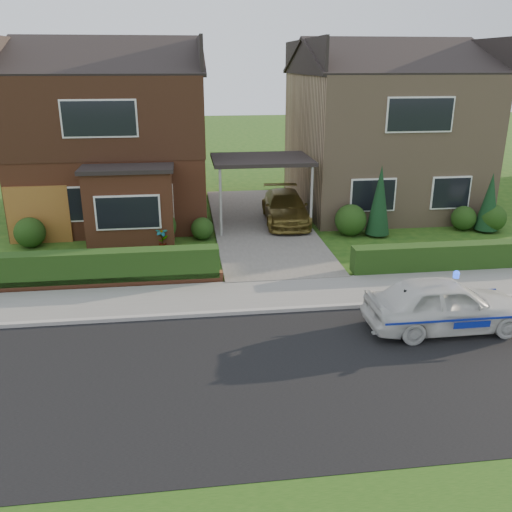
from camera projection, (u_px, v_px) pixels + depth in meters
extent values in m
plane|color=#1C4713|center=(332.00, 372.00, 11.52)|extent=(120.00, 120.00, 0.00)
cube|color=black|center=(332.00, 372.00, 11.52)|extent=(60.00, 6.00, 0.02)
cube|color=#9E9993|center=(302.00, 309.00, 14.35)|extent=(60.00, 0.16, 0.12)
cube|color=slate|center=(295.00, 293.00, 15.34)|extent=(60.00, 2.00, 0.10)
cube|color=#666059|center=(261.00, 225.00, 21.78)|extent=(3.80, 12.00, 0.12)
cube|color=brown|center=(116.00, 146.00, 22.92)|extent=(7.20, 8.00, 5.80)
cube|color=white|center=(62.00, 205.00, 19.48)|extent=(1.80, 0.08, 1.30)
cube|color=white|center=(151.00, 202.00, 19.86)|extent=(1.60, 0.08, 1.30)
cube|color=white|center=(99.00, 119.00, 18.66)|extent=(2.60, 0.08, 1.30)
cube|color=black|center=(113.00, 110.00, 22.43)|extent=(7.26, 8.06, 2.90)
cube|color=brown|center=(130.00, 209.00, 19.16)|extent=(3.00, 1.40, 2.70)
cube|color=black|center=(127.00, 169.00, 18.68)|extent=(3.20, 1.60, 0.14)
cube|color=#997B5E|center=(380.00, 141.00, 24.33)|extent=(7.20, 8.00, 5.80)
cube|color=white|center=(373.00, 195.00, 20.88)|extent=(1.80, 0.08, 1.30)
cube|color=white|center=(451.00, 193.00, 21.27)|extent=(1.60, 0.08, 1.30)
cube|color=white|center=(420.00, 115.00, 20.07)|extent=(2.60, 0.08, 1.30)
cube|color=black|center=(261.00, 159.00, 20.89)|extent=(3.80, 3.00, 0.14)
cylinder|color=gray|center=(221.00, 204.00, 19.83)|extent=(0.10, 0.10, 2.70)
cylinder|color=gray|center=(311.00, 201.00, 20.24)|extent=(0.10, 0.10, 2.70)
cube|color=brown|center=(38.00, 215.00, 19.47)|extent=(2.20, 0.10, 2.10)
cube|color=brown|center=(91.00, 283.00, 15.71)|extent=(7.70, 0.25, 0.36)
cube|color=black|center=(92.00, 287.00, 15.91)|extent=(7.50, 0.55, 0.90)
cube|color=black|center=(466.00, 270.00, 17.22)|extent=(7.50, 0.55, 0.80)
sphere|color=black|center=(30.00, 233.00, 19.18)|extent=(1.08, 1.08, 1.08)
sphere|color=black|center=(158.00, 226.00, 19.50)|extent=(1.32, 1.32, 1.32)
sphere|color=black|center=(202.00, 229.00, 20.06)|extent=(0.84, 0.84, 0.84)
sphere|color=black|center=(351.00, 220.00, 20.49)|extent=(1.20, 1.20, 1.20)
sphere|color=black|center=(464.00, 218.00, 21.18)|extent=(0.96, 0.96, 0.96)
sphere|color=black|center=(492.00, 218.00, 21.00)|extent=(1.08, 1.08, 1.08)
cone|color=black|center=(379.00, 202.00, 20.19)|extent=(0.90, 0.90, 2.60)
cone|color=black|center=(489.00, 204.00, 20.79)|extent=(0.90, 0.90, 2.20)
imported|color=silver|center=(445.00, 305.00, 13.17)|extent=(1.59, 3.90, 1.33)
sphere|color=#193FF2|center=(456.00, 276.00, 12.94)|extent=(0.17, 0.17, 0.17)
cube|color=navy|center=(460.00, 321.00, 12.45)|extent=(3.58, 0.01, 0.05)
cube|color=navy|center=(431.00, 294.00, 13.92)|extent=(3.58, 0.01, 0.05)
ellipsoid|color=black|center=(405.00, 299.00, 12.85)|extent=(0.22, 0.17, 0.21)
sphere|color=white|center=(406.00, 300.00, 12.80)|extent=(0.11, 0.11, 0.11)
sphere|color=black|center=(406.00, 293.00, 12.79)|extent=(0.13, 0.13, 0.13)
cone|color=black|center=(405.00, 291.00, 12.77)|extent=(0.04, 0.04, 0.05)
cone|color=black|center=(408.00, 291.00, 12.78)|extent=(0.04, 0.04, 0.05)
imported|color=brown|center=(285.00, 207.00, 21.79)|extent=(1.94, 4.25, 1.21)
imported|color=gray|center=(162.00, 238.00, 18.92)|extent=(0.45, 0.31, 0.85)
imported|color=gray|center=(132.00, 264.00, 16.64)|extent=(0.51, 0.48, 0.74)
imported|color=gray|center=(203.00, 262.00, 16.75)|extent=(0.48, 0.48, 0.78)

